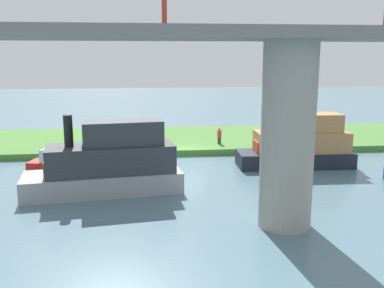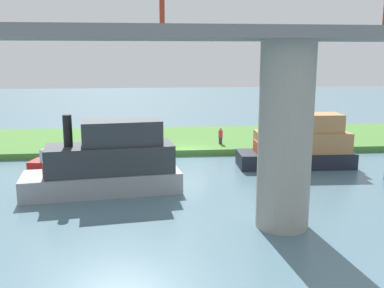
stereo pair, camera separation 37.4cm
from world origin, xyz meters
The scene contains 10 objects.
ground_plane centered at (0.00, 0.00, 0.00)m, with size 160.00×160.00×0.00m, color slate.
grassy_bank centered at (0.00, -6.00, 0.25)m, with size 80.00×12.00×0.50m, color #4C8438.
bridge_pylon centered at (-2.81, 14.82, 4.21)m, with size 2.40×2.40×8.42m, color #9E998E.
bridge_span centered at (-2.81, 14.81, 8.92)m, with size 75.06×4.30×3.25m.
person_on_bank centered at (-2.79, -2.33, 1.20)m, with size 0.50×0.50×1.39m.
mooring_post centered at (6.83, -0.70, 1.05)m, with size 0.20×0.20×1.09m, color brown.
motorboat_red centered at (5.66, 8.63, 1.69)m, with size 9.26×4.12×4.57m.
pontoon_yellow centered at (-7.43, 3.97, 1.54)m, with size 8.24×3.02×4.16m.
motorboat_white centered at (9.14, 3.64, 0.57)m, with size 5.01×2.64×1.59m.
houseboat_blue centered at (3.83, 3.58, 0.46)m, with size 4.11×2.33×1.29m.
Camera 2 is at (3.26, 33.40, 7.68)m, focal length 40.72 mm.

